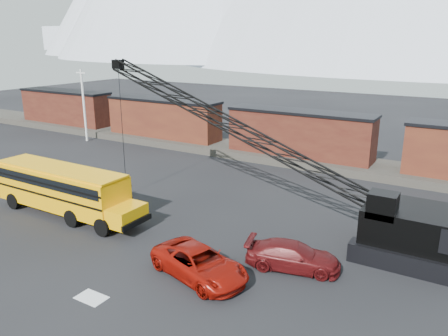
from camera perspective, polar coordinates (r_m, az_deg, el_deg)
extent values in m
plane|color=black|center=(23.95, -10.58, -11.51)|extent=(160.00, 160.00, 0.00)
cube|color=#443E38|center=(41.66, 9.70, 1.25)|extent=(120.00, 5.00, 0.70)
cube|color=#522317|center=(60.29, -19.97, 7.47)|extent=(13.50, 2.90, 4.00)
cube|color=black|center=(60.04, -20.16, 9.40)|extent=(13.70, 3.10, 0.25)
cube|color=black|center=(63.83, -22.24, 6.14)|extent=(2.20, 2.40, 0.60)
cube|color=black|center=(57.40, -17.12, 5.60)|extent=(2.20, 2.40, 0.60)
cube|color=#461B14|center=(49.06, -7.90, 6.44)|extent=(13.50, 2.90, 4.00)
cube|color=black|center=(48.75, -7.99, 8.81)|extent=(13.70, 3.10, 0.25)
cube|color=black|center=(52.07, -11.45, 4.94)|extent=(2.20, 2.40, 0.60)
cube|color=black|center=(46.91, -3.80, 3.98)|extent=(2.20, 2.40, 0.60)
cube|color=#522317|center=(41.12, 9.86, 4.41)|extent=(13.50, 2.90, 4.00)
cube|color=black|center=(40.74, 10.00, 7.23)|extent=(13.70, 3.10, 0.25)
cube|color=black|center=(43.13, 4.55, 2.86)|extent=(2.20, 2.40, 0.60)
cube|color=black|center=(40.24, 15.30, 1.31)|extent=(2.20, 2.40, 0.60)
cube|color=black|center=(39.01, 26.05, -0.28)|extent=(2.20, 2.40, 0.60)
cylinder|color=silver|center=(51.50, -17.82, 7.75)|extent=(0.24, 0.24, 8.00)
cube|color=silver|center=(51.13, -18.18, 11.74)|extent=(1.40, 0.12, 0.12)
cube|color=silver|center=(21.23, -16.92, -15.90)|extent=(1.40, 0.90, 0.02)
cube|color=#F6A505|center=(30.46, -20.48, -2.43)|extent=(10.00, 2.50, 2.50)
cube|color=#F6A505|center=(26.74, -12.70, -5.97)|extent=(1.60, 2.30, 1.10)
cube|color=#F6A505|center=(30.08, -20.73, -0.09)|extent=(10.00, 2.30, 0.18)
cube|color=black|center=(29.53, -22.50, -1.80)|extent=(9.60, 0.05, 0.65)
cube|color=black|center=(31.00, -18.82, -0.58)|extent=(9.60, 0.05, 0.65)
cube|color=black|center=(26.31, -11.31, -6.98)|extent=(0.15, 2.45, 0.35)
cube|color=black|center=(34.72, -25.58, -2.50)|extent=(0.15, 2.50, 0.35)
cylinder|color=black|center=(33.05, -25.76, -3.90)|extent=(1.10, 0.35, 1.10)
cylinder|color=black|center=(34.25, -22.59, -2.82)|extent=(1.10, 0.35, 1.10)
cylinder|color=black|center=(28.58, -19.22, -6.21)|extent=(1.10, 0.35, 1.10)
cylinder|color=black|center=(29.97, -15.88, -4.85)|extent=(1.10, 0.35, 1.10)
cylinder|color=black|center=(26.75, -15.59, -7.46)|extent=(1.10, 0.35, 1.10)
cylinder|color=black|center=(28.22, -12.22, -5.92)|extent=(1.10, 0.35, 1.10)
imported|color=#8E0F06|center=(21.60, -3.24, -12.30)|extent=(5.79, 3.80, 1.48)
imported|color=#510E0F|center=(22.60, 8.98, -11.26)|extent=(5.06, 3.02, 1.37)
cube|color=black|center=(23.95, 22.53, -11.23)|extent=(5.50, 1.00, 1.00)
cube|color=black|center=(26.84, 23.64, -8.32)|extent=(5.50, 1.00, 1.00)
cube|color=black|center=(24.83, 23.48, -6.78)|extent=(4.80, 3.60, 1.80)
cube|color=black|center=(23.47, 20.01, -4.57)|extent=(1.40, 1.20, 1.30)
cube|color=black|center=(22.96, 19.73, -5.01)|extent=(1.20, 0.06, 0.90)
cube|color=black|center=(31.32, -13.69, 13.03)|extent=(0.70, 0.50, 0.60)
cylinder|color=black|center=(31.92, -13.11, 4.52)|extent=(0.04, 0.04, 9.19)
cube|color=black|center=(33.08, -12.62, -2.94)|extent=(0.25, 0.25, 0.50)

